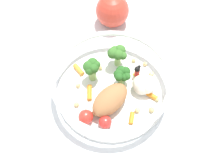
% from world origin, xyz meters
% --- Properties ---
extents(ground_plane, '(2.40, 2.40, 0.00)m').
position_xyz_m(ground_plane, '(0.00, 0.00, 0.00)').
color(ground_plane, white).
extents(food_container, '(0.24, 0.24, 0.07)m').
position_xyz_m(food_container, '(-0.02, 0.00, 0.03)').
color(food_container, white).
rests_on(food_container, ground_plane).
extents(loose_apple, '(0.08, 0.08, 0.09)m').
position_xyz_m(loose_apple, '(-0.06, -0.20, 0.04)').
color(loose_apple, '#BC3828').
rests_on(loose_apple, ground_plane).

